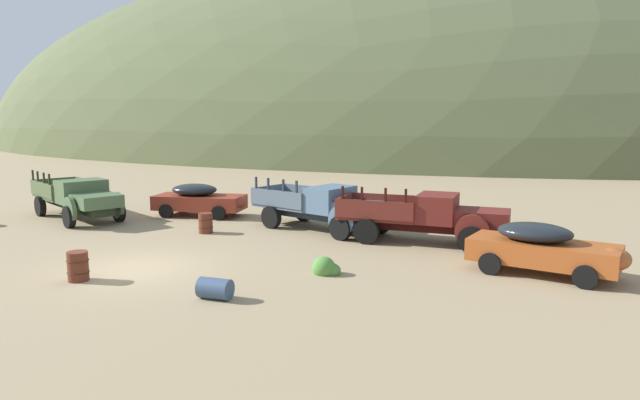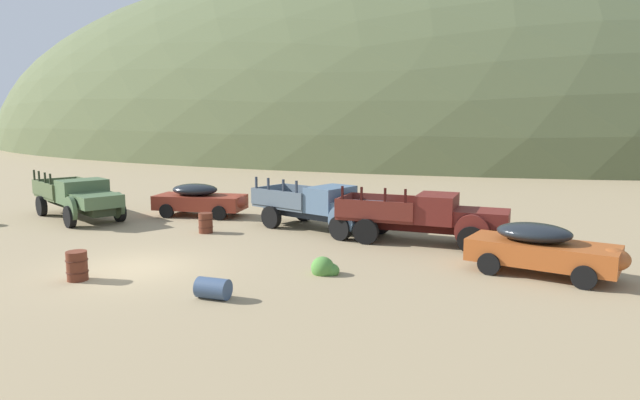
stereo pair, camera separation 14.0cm
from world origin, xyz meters
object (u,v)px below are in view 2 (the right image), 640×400
(truck_chalk_blue, at_px, (328,208))
(oil_drum_by_truck, at_px, (206,223))
(car_rust_red, at_px, (203,199))
(oil_drum_spare, at_px, (77,266))
(truck_oxblood, at_px, (434,218))
(car_oxide_orange, at_px, (546,249))
(truck_weathered_green, at_px, (82,198))
(oil_drum_foreground, at_px, (213,288))

(truck_chalk_blue, height_order, oil_drum_by_truck, truck_chalk_blue)
(car_rust_red, distance_m, oil_drum_spare, 10.85)
(truck_oxblood, distance_m, car_oxide_orange, 4.99)
(car_oxide_orange, relative_size, oil_drum_by_truck, 5.58)
(car_rust_red, bearing_deg, truck_weathered_green, -157.86)
(oil_drum_foreground, bearing_deg, oil_drum_by_truck, 130.51)
(car_rust_red, bearing_deg, truck_oxblood, -18.86)
(oil_drum_foreground, bearing_deg, oil_drum_spare, -173.51)
(truck_oxblood, bearing_deg, car_oxide_orange, -37.88)
(truck_weathered_green, xyz_separation_m, oil_drum_spare, (8.04, -6.81, -0.57))
(truck_oxblood, bearing_deg, truck_weathered_green, -176.52)
(truck_weathered_green, bearing_deg, oil_drum_foreground, -6.39)
(truck_weathered_green, distance_m, car_oxide_orange, 20.15)
(car_rust_red, relative_size, truck_oxblood, 0.74)
(car_oxide_orange, distance_m, oil_drum_foreground, 9.91)
(oil_drum_foreground, bearing_deg, car_oxide_orange, 40.63)
(truck_chalk_blue, relative_size, car_oxide_orange, 1.38)
(car_rust_red, bearing_deg, truck_chalk_blue, -18.84)
(truck_oxblood, xyz_separation_m, oil_drum_foreground, (-3.26, -9.05, -0.72))
(truck_chalk_blue, xyz_separation_m, oil_drum_by_truck, (-4.32, -2.70, -0.58))
(truck_chalk_blue, distance_m, oil_drum_spare, 10.37)
(truck_weathered_green, bearing_deg, truck_oxblood, 29.93)
(car_oxide_orange, distance_m, oil_drum_spare, 13.98)
(truck_oxblood, bearing_deg, oil_drum_by_truck, -170.97)
(truck_chalk_blue, distance_m, oil_drum_by_truck, 5.13)
(truck_chalk_blue, xyz_separation_m, truck_oxblood, (4.58, -0.24, -0.00))
(truck_weathered_green, height_order, truck_chalk_blue, same)
(car_oxide_orange, relative_size, oil_drum_foreground, 4.91)
(truck_oxblood, height_order, oil_drum_spare, truck_oxblood)
(truck_weathered_green, bearing_deg, car_oxide_orange, 20.51)
(truck_chalk_blue, height_order, truck_oxblood, same)
(truck_chalk_blue, bearing_deg, truck_oxblood, 8.49)
(car_rust_red, distance_m, oil_drum_foreground, 12.75)
(truck_oxblood, distance_m, oil_drum_foreground, 9.65)
(truck_chalk_blue, xyz_separation_m, oil_drum_foreground, (1.32, -9.30, -0.72))
(truck_weathered_green, height_order, oil_drum_by_truck, truck_weathered_green)
(truck_oxblood, height_order, oil_drum_foreground, truck_oxblood)
(truck_weathered_green, xyz_separation_m, oil_drum_by_truck, (7.00, 0.31, -0.59))
(truck_weathered_green, height_order, car_rust_red, truck_weathered_green)
(truck_weathered_green, distance_m, oil_drum_foreground, 14.13)
(car_rust_red, xyz_separation_m, truck_chalk_blue, (6.99, -0.37, 0.19))
(truck_chalk_blue, relative_size, oil_drum_by_truck, 7.68)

